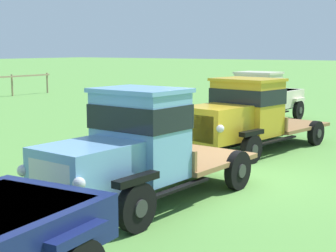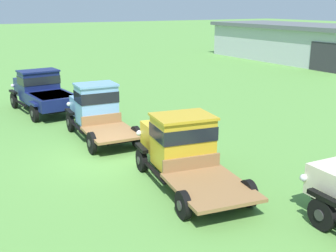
% 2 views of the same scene
% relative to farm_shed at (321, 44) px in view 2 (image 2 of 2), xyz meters
% --- Properties ---
extents(ground_plane, '(240.00, 240.00, 0.00)m').
position_rel_farm_shed_xyz_m(ground_plane, '(13.68, -27.13, -1.82)').
color(ground_plane, '#5B9342').
extents(farm_shed, '(24.63, 7.96, 3.60)m').
position_rel_farm_shed_xyz_m(farm_shed, '(0.00, 0.00, 0.00)').
color(farm_shed, '#B2B7BC').
rests_on(farm_shed, ground).
extents(vintage_truck_foreground_near, '(5.60, 2.69, 2.12)m').
position_rel_farm_shed_xyz_m(vintage_truck_foreground_near, '(5.33, -27.43, -0.76)').
color(vintage_truck_foreground_near, black).
rests_on(vintage_truck_foreground_near, ground).
extents(vintage_truck_second_in_line, '(5.31, 2.25, 2.25)m').
position_rel_farm_shed_xyz_m(vintage_truck_second_in_line, '(10.77, -26.50, -0.67)').
color(vintage_truck_second_in_line, black).
rests_on(vintage_truck_second_in_line, ground).
extents(vintage_truck_midrow_center, '(5.77, 2.82, 2.14)m').
position_rel_farm_shed_xyz_m(vintage_truck_midrow_center, '(16.63, -25.88, -0.71)').
color(vintage_truck_midrow_center, black).
rests_on(vintage_truck_midrow_center, ground).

